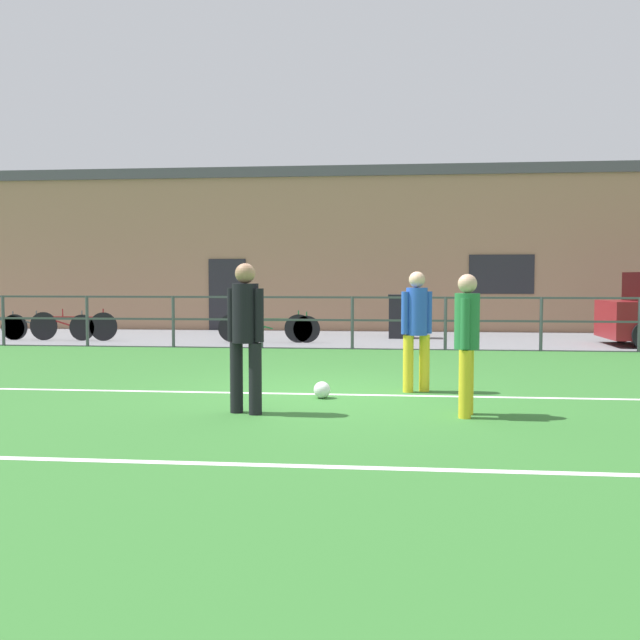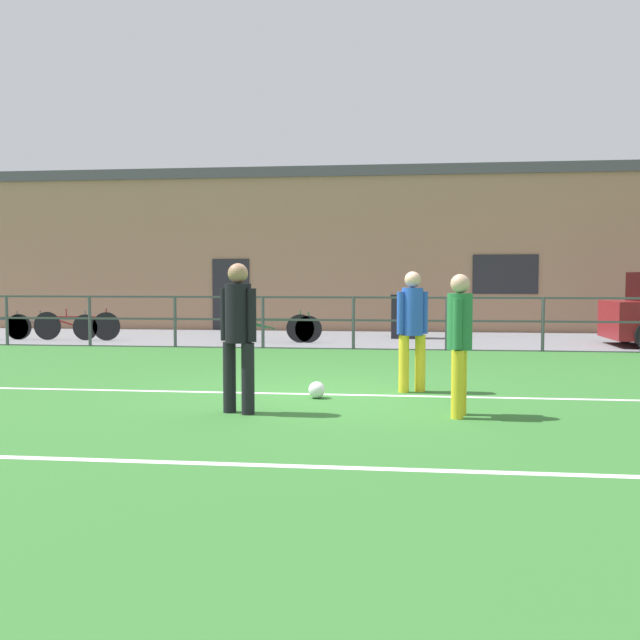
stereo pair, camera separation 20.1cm
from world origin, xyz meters
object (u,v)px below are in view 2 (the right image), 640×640
bicycle_parked_1 (52,326)px  bicycle_parked_2 (77,326)px  player_goalkeeper (238,328)px  soccer_ball_match (317,390)px  bicycle_parked_4 (267,328)px  player_striker (460,336)px  trash_bin_0 (404,316)px  bicycle_parked_3 (275,328)px  player_winger (412,324)px

bicycle_parked_1 → bicycle_parked_2: (0.64, 0.00, 0.03)m
player_goalkeeper → soccer_ball_match: 1.61m
soccer_ball_match → bicycle_parked_4: bearing=105.7°
player_goalkeeper → player_striker: player_goalkeeper is taller
player_striker → trash_bin_0: player_striker is taller
trash_bin_0 → soccer_ball_match: bearing=-97.1°
player_striker → bicycle_parked_3: (-3.64, 8.52, -0.55)m
player_striker → bicycle_parked_3: player_striker is taller
player_goalkeeper → soccer_ball_match: (0.77, 1.11, -0.87)m
player_winger → trash_bin_0: bearing=-113.5°
bicycle_parked_2 → bicycle_parked_4: (4.75, -0.00, -0.01)m
trash_bin_0 → bicycle_parked_1: bearing=-169.9°
player_striker → trash_bin_0: bearing=-163.8°
bicycle_parked_4 → bicycle_parked_2: bearing=180.0°
player_goalkeeper → bicycle_parked_4: size_ratio=0.76×
player_winger → bicycle_parked_4: player_winger is taller
player_winger → bicycle_parked_3: bearing=-89.6°
bicycle_parked_2 → trash_bin_0: trash_bin_0 is taller
bicycle_parked_1 → trash_bin_0: (8.63, 1.54, 0.22)m
player_striker → bicycle_parked_3: bearing=-144.1°
soccer_ball_match → trash_bin_0: 9.13m
bicycle_parked_1 → bicycle_parked_2: size_ratio=1.07×
player_goalkeeper → bicycle_parked_4: (-1.34, 8.62, -0.61)m
player_striker → trash_bin_0: size_ratio=1.44×
bicycle_parked_4 → trash_bin_0: (3.24, 1.54, 0.21)m
player_goalkeeper → bicycle_parked_3: player_goalkeeper is taller
bicycle_parked_1 → player_striker: bearing=-42.7°
player_goalkeeper → bicycle_parked_1: 10.96m
soccer_ball_match → bicycle_parked_4: bicycle_parked_4 is taller
bicycle_parked_2 → bicycle_parked_4: bearing=-0.0°
player_striker → bicycle_parked_4: (-3.84, 8.52, -0.54)m
soccer_ball_match → bicycle_parked_4: size_ratio=0.10×
player_striker → player_winger: (-0.50, 1.66, 0.02)m
player_striker → player_winger: player_winger is taller
bicycle_parked_2 → bicycle_parked_4: bicycle_parked_2 is taller
soccer_ball_match → trash_bin_0: (1.13, 9.05, 0.47)m
bicycle_parked_2 → player_striker: bearing=-44.8°
soccer_ball_match → player_goalkeeper: bearing=-124.6°
bicycle_parked_3 → player_goalkeeper: bearing=-82.4°
bicycle_parked_2 → player_goalkeeper: bearing=-54.8°
soccer_ball_match → bicycle_parked_2: size_ratio=0.10×
player_striker → soccer_ball_match: bearing=-107.6°
player_goalkeeper → player_winger: player_goalkeeper is taller
player_winger → soccer_ball_match: bearing=3.6°
bicycle_parked_1 → trash_bin_0: bearing=10.1°
soccer_ball_match → bicycle_parked_3: bearing=104.3°
bicycle_parked_2 → bicycle_parked_4: 4.75m
player_goalkeeper → bicycle_parked_1: bearing=-30.8°
bicycle_parked_1 → player_winger: bearing=-38.2°
player_winger → bicycle_parked_2: size_ratio=0.74×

